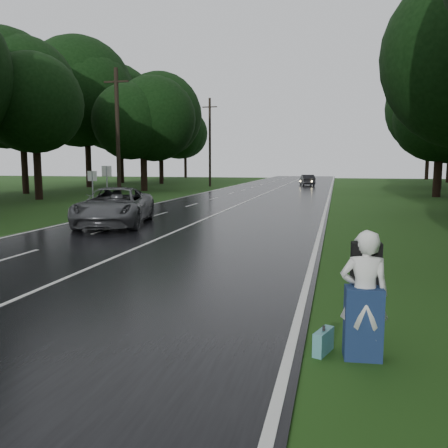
% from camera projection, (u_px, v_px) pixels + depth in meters
% --- Properties ---
extents(ground, '(160.00, 160.00, 0.00)m').
position_uv_depth(ground, '(63.00, 281.00, 11.41)').
color(ground, '#1D4013').
rests_on(ground, ground).
extents(road, '(12.00, 140.00, 0.04)m').
position_uv_depth(road, '(236.00, 206.00, 30.69)').
color(road, black).
rests_on(road, ground).
extents(lane_center, '(0.12, 140.00, 0.01)m').
position_uv_depth(lane_center, '(236.00, 206.00, 30.68)').
color(lane_center, silver).
rests_on(lane_center, road).
extents(grey_car, '(4.15, 6.58, 1.69)m').
position_uv_depth(grey_car, '(114.00, 206.00, 21.23)').
color(grey_car, '#444649').
rests_on(grey_car, road).
extents(far_car, '(2.24, 4.30, 1.35)m').
position_uv_depth(far_car, '(307.00, 180.00, 57.69)').
color(far_car, black).
rests_on(far_car, road).
extents(hitchhiker, '(0.73, 0.67, 1.91)m').
position_uv_depth(hitchhiker, '(364.00, 299.00, 6.80)').
color(hitchhiker, silver).
rests_on(hitchhiker, ground).
extents(suitcase, '(0.31, 0.53, 0.36)m').
position_uv_depth(suitcase, '(323.00, 342.00, 7.06)').
color(suitcase, teal).
rests_on(suitcase, ground).
extents(utility_pole_mid, '(1.80, 0.28, 9.28)m').
position_uv_depth(utility_pole_mid, '(120.00, 203.00, 33.15)').
color(utility_pole_mid, black).
rests_on(utility_pole_mid, ground).
extents(utility_pole_far, '(1.80, 0.28, 10.43)m').
position_uv_depth(utility_pole_far, '(210.00, 186.00, 56.63)').
color(utility_pole_far, black).
rests_on(utility_pole_far, ground).
extents(road_sign_a, '(0.57, 0.10, 2.38)m').
position_uv_depth(road_sign_a, '(94.00, 212.00, 27.03)').
color(road_sign_a, white).
rests_on(road_sign_a, ground).
extents(road_sign_b, '(0.64, 0.10, 2.66)m').
position_uv_depth(road_sign_b, '(108.00, 210.00, 28.71)').
color(road_sign_b, white).
rests_on(road_sign_b, ground).
extents(tree_left_d, '(8.51, 8.51, 13.30)m').
position_uv_depth(tree_left_d, '(39.00, 199.00, 36.56)').
color(tree_left_d, black).
rests_on(tree_left_d, ground).
extents(tree_left_e, '(7.79, 7.79, 12.17)m').
position_uv_depth(tree_left_e, '(144.00, 191.00, 47.75)').
color(tree_left_e, black).
rests_on(tree_left_e, ground).
extents(tree_left_f, '(9.90, 9.90, 15.46)m').
position_uv_depth(tree_left_f, '(161.00, 184.00, 63.79)').
color(tree_left_f, black).
rests_on(tree_left_f, ground).
extents(tree_right_e, '(7.30, 7.30, 11.41)m').
position_uv_depth(tree_right_e, '(436.00, 197.00, 39.23)').
color(tree_right_e, black).
rests_on(tree_right_e, ground).
extents(tree_right_f, '(9.40, 9.40, 14.68)m').
position_uv_depth(tree_right_f, '(439.00, 189.00, 51.71)').
color(tree_right_f, black).
rests_on(tree_right_f, ground).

